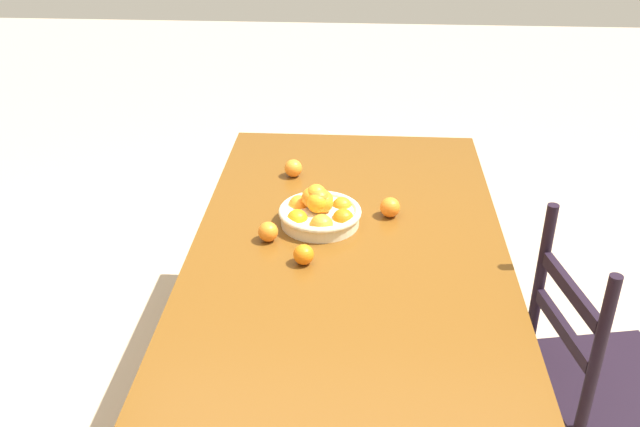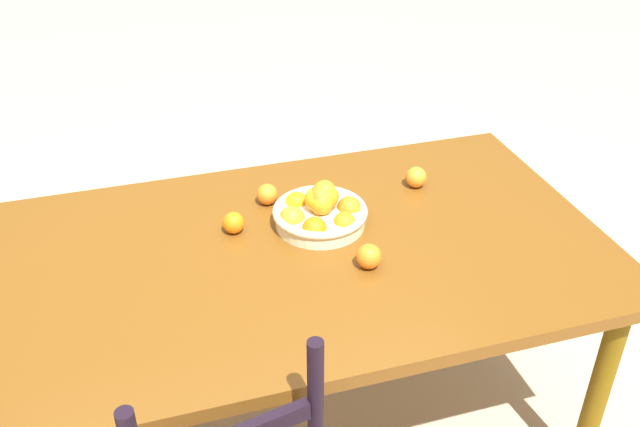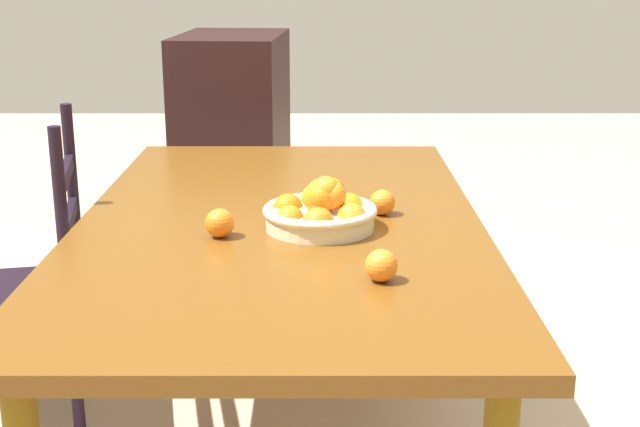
{
  "view_description": "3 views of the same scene",
  "coord_description": "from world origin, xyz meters",
  "px_view_note": "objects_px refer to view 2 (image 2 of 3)",
  "views": [
    {
      "loc": [
        2.05,
        0.03,
        1.99
      ],
      "look_at": [
        -0.1,
        -0.11,
        0.8
      ],
      "focal_mm": 39.74,
      "sensor_mm": 36.0,
      "label": 1
    },
    {
      "loc": [
        0.42,
        1.63,
        1.96
      ],
      "look_at": [
        -0.1,
        -0.11,
        0.8
      ],
      "focal_mm": 39.76,
      "sensor_mm": 36.0,
      "label": 2
    },
    {
      "loc": [
        -2.2,
        -0.1,
        1.41
      ],
      "look_at": [
        -0.1,
        -0.11,
        0.8
      ],
      "focal_mm": 48.79,
      "sensor_mm": 36.0,
      "label": 3
    }
  ],
  "objects_px": {
    "orange_loose_0": "(369,256)",
    "orange_loose_3": "(234,223)",
    "fruit_bowl": "(320,210)",
    "orange_loose_2": "(267,194)",
    "orange_loose_1": "(416,177)",
    "dining_table": "(298,268)"
  },
  "relations": [
    {
      "from": "orange_loose_1",
      "to": "orange_loose_3",
      "type": "relative_size",
      "value": 1.05
    },
    {
      "from": "fruit_bowl",
      "to": "dining_table",
      "type": "bearing_deg",
      "value": 46.5
    },
    {
      "from": "orange_loose_2",
      "to": "orange_loose_1",
      "type": "bearing_deg",
      "value": 175.74
    },
    {
      "from": "dining_table",
      "to": "orange_loose_0",
      "type": "bearing_deg",
      "value": 140.21
    },
    {
      "from": "dining_table",
      "to": "orange_loose_1",
      "type": "relative_size",
      "value": 26.0
    },
    {
      "from": "fruit_bowl",
      "to": "orange_loose_3",
      "type": "distance_m",
      "value": 0.26
    },
    {
      "from": "orange_loose_0",
      "to": "fruit_bowl",
      "type": "bearing_deg",
      "value": -74.89
    },
    {
      "from": "orange_loose_1",
      "to": "orange_loose_2",
      "type": "distance_m",
      "value": 0.5
    },
    {
      "from": "orange_loose_3",
      "to": "orange_loose_1",
      "type": "bearing_deg",
      "value": -171.61
    },
    {
      "from": "orange_loose_1",
      "to": "dining_table",
      "type": "bearing_deg",
      "value": 26.43
    },
    {
      "from": "fruit_bowl",
      "to": "orange_loose_2",
      "type": "distance_m",
      "value": 0.21
    },
    {
      "from": "fruit_bowl",
      "to": "orange_loose_2",
      "type": "bearing_deg",
      "value": -52.29
    },
    {
      "from": "fruit_bowl",
      "to": "orange_loose_2",
      "type": "height_order",
      "value": "fruit_bowl"
    },
    {
      "from": "dining_table",
      "to": "fruit_bowl",
      "type": "relative_size",
      "value": 6.27
    },
    {
      "from": "orange_loose_2",
      "to": "orange_loose_3",
      "type": "xyz_separation_m",
      "value": [
        0.13,
        0.13,
        -0.0
      ]
    },
    {
      "from": "dining_table",
      "to": "fruit_bowl",
      "type": "bearing_deg",
      "value": -133.5
    },
    {
      "from": "orange_loose_2",
      "to": "orange_loose_0",
      "type": "bearing_deg",
      "value": 115.25
    },
    {
      "from": "dining_table",
      "to": "fruit_bowl",
      "type": "xyz_separation_m",
      "value": [
        -0.1,
        -0.11,
        0.12
      ]
    },
    {
      "from": "orange_loose_2",
      "to": "orange_loose_3",
      "type": "bearing_deg",
      "value": 44.17
    },
    {
      "from": "orange_loose_0",
      "to": "orange_loose_3",
      "type": "bearing_deg",
      "value": -40.57
    },
    {
      "from": "orange_loose_1",
      "to": "orange_loose_3",
      "type": "height_order",
      "value": "orange_loose_1"
    },
    {
      "from": "dining_table",
      "to": "orange_loose_1",
      "type": "bearing_deg",
      "value": -153.57
    }
  ]
}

